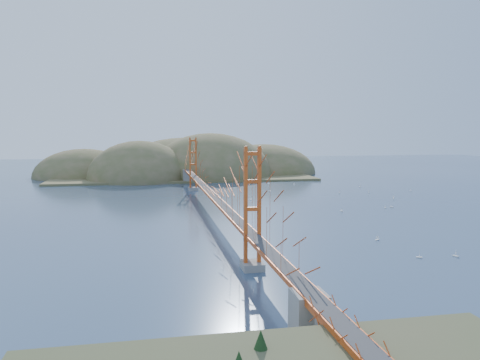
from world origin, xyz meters
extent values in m
plane|color=#304461|center=(0.00, 0.00, 0.00)|extent=(320.00, 320.00, 0.00)
cube|color=gray|center=(0.00, -30.00, 0.35)|extent=(2.00, 2.40, 0.70)
cube|color=gray|center=(0.00, 30.00, 0.35)|extent=(2.00, 2.40, 0.70)
cube|color=#B74314|center=(0.00, 0.00, 3.30)|extent=(1.40, 92.00, 0.16)
cube|color=#B74314|center=(0.00, 0.00, 3.10)|extent=(1.33, 92.00, 0.24)
cube|color=#38383A|center=(0.00, 0.00, 3.40)|extent=(1.19, 92.00, 0.03)
cube|color=gray|center=(0.00, -46.00, 1.65)|extent=(2.00, 2.20, 3.30)
cube|color=gray|center=(0.00, 46.00, 1.65)|extent=(2.20, 2.60, 3.30)
cube|color=#B74314|center=(0.00, -52.00, 3.30)|extent=(1.40, 12.00, 0.16)
cube|color=#B74314|center=(0.00, -52.00, 3.05)|extent=(1.33, 12.00, 0.30)
cube|color=gray|center=(0.00, -50.00, 1.47)|extent=(0.50, 0.70, 2.95)
cube|color=gray|center=(0.00, -48.00, 1.47)|extent=(0.50, 0.70, 2.95)
cube|color=maroon|center=(0.40, -47.80, 0.61)|extent=(3.70, 2.30, 0.75)
cube|color=gray|center=(0.40, -47.80, 1.04)|extent=(3.70, 2.30, 0.10)
cylinder|color=white|center=(0.40, -47.80, 1.49)|extent=(0.03, 0.03, 1.00)
cube|color=#7B6447|center=(0.00, 64.00, 0.25)|extent=(70.00, 40.00, 0.60)
ellipsoid|color=#7B6447|center=(-12.00, 56.00, 0.00)|extent=(28.00, 28.00, 21.00)
ellipsoid|color=#7B6447|center=(8.00, 62.00, 0.00)|extent=(36.00, 36.00, 25.00)
ellipsoid|color=#7B6447|center=(26.00, 70.00, 0.00)|extent=(32.00, 32.00, 18.00)
ellipsoid|color=#7B6447|center=(-28.00, 68.00, 0.00)|extent=(28.00, 28.00, 16.00)
ellipsoid|color=#7B6447|center=(2.00, 78.00, 0.00)|extent=(44.00, 44.00, 22.00)
cube|color=white|center=(31.32, 0.63, 0.07)|extent=(0.57, 0.60, 0.11)
cylinder|color=white|center=(31.32, 0.63, 0.41)|extent=(0.02, 0.02, 0.68)
cube|color=white|center=(38.97, 28.93, 0.06)|extent=(0.36, 0.59, 0.10)
cylinder|color=white|center=(38.97, 28.93, 0.37)|extent=(0.02, 0.02, 0.61)
cube|color=white|center=(37.08, 10.35, 0.07)|extent=(0.43, 0.65, 0.11)
cylinder|color=white|center=(37.08, 10.35, 0.40)|extent=(0.02, 0.02, 0.67)
cube|color=white|center=(29.91, 19.84, 0.05)|extent=(0.45, 0.48, 0.09)
cylinder|color=white|center=(29.91, 19.84, 0.32)|extent=(0.01, 0.01, 0.54)
cube|color=white|center=(21.84, -29.70, 0.07)|extent=(0.44, 0.64, 0.11)
cylinder|color=white|center=(21.84, -29.70, 0.40)|extent=(0.02, 0.02, 0.67)
cube|color=white|center=(25.43, 37.03, 0.05)|extent=(0.48, 0.38, 0.09)
cylinder|color=white|center=(25.43, 37.03, 0.31)|extent=(0.01, 0.01, 0.51)
cube|color=white|center=(16.23, 25.58, 0.05)|extent=(0.52, 0.26, 0.09)
cylinder|color=white|center=(16.23, 25.58, 0.33)|extent=(0.01, 0.01, 0.55)
cube|color=white|center=(29.83, 0.06, 0.06)|extent=(0.48, 0.48, 0.09)
cylinder|color=white|center=(29.83, 0.06, 0.33)|extent=(0.01, 0.01, 0.56)
cube|color=white|center=(46.59, 20.16, 0.05)|extent=(0.50, 0.22, 0.09)
cylinder|color=white|center=(46.59, 20.16, 0.32)|extent=(0.01, 0.01, 0.53)
cube|color=white|center=(17.83, -29.40, 0.06)|extent=(0.61, 0.44, 0.11)
cylinder|color=white|center=(17.83, -29.40, 0.39)|extent=(0.02, 0.02, 0.64)
cube|color=white|center=(9.44, 14.04, 0.06)|extent=(0.58, 0.48, 0.10)
cylinder|color=white|center=(9.44, 14.04, 0.38)|extent=(0.02, 0.02, 0.63)
cube|color=white|center=(21.30, -1.47, 0.06)|extent=(0.29, 0.60, 0.10)
cylinder|color=white|center=(21.30, -1.47, 0.37)|extent=(0.02, 0.02, 0.62)
cube|color=white|center=(36.14, 18.96, 0.06)|extent=(0.29, 0.62, 0.11)
cylinder|color=white|center=(36.14, 18.96, 0.39)|extent=(0.02, 0.02, 0.64)
cube|color=white|center=(17.32, -21.33, 0.07)|extent=(0.62, 0.50, 0.11)
cylinder|color=white|center=(17.32, -21.33, 0.40)|extent=(0.02, 0.02, 0.66)
cube|color=white|center=(19.70, 40.07, 0.06)|extent=(0.54, 0.20, 0.10)
cylinder|color=white|center=(19.70, 40.07, 0.35)|extent=(0.02, 0.02, 0.58)
camera|label=1|loc=(-9.39, -72.23, 13.08)|focal=35.00mm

